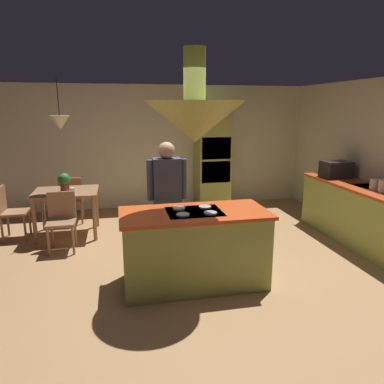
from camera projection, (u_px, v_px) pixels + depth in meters
ground at (191, 276)px, 4.53m from camera, size 8.16×8.16×0.00m
wall_back at (157, 147)px, 7.52m from camera, size 6.80×0.10×2.55m
kitchen_island at (194, 248)px, 4.24m from camera, size 1.73×0.83×0.93m
counter_run_right at (360, 214)px, 5.57m from camera, size 0.73×2.44×0.91m
oven_tower at (212, 157)px, 7.40m from camera, size 0.66×0.62×2.18m
dining_table at (66, 197)px, 5.85m from camera, size 1.02×0.83×0.76m
person_at_island at (167, 195)px, 4.73m from camera, size 0.53×0.22×1.66m
range_hood at (194, 119)px, 3.89m from camera, size 1.10×1.10×1.00m
pendant_light_over_table at (60, 122)px, 5.57m from camera, size 0.32×0.32×0.82m
chair_facing_island at (62, 217)px, 5.28m from camera, size 0.40×0.40×0.87m
chair_by_back_wall at (71, 197)px, 6.49m from camera, size 0.40×0.40×0.87m
chair_at_corner at (9, 209)px, 5.70m from camera, size 0.40×0.40×0.87m
potted_plant_on_table at (64, 181)px, 5.76m from camera, size 0.20×0.20×0.30m
cup_on_table at (72, 191)px, 5.64m from camera, size 0.07×0.07×0.09m
canister_sugar at (383, 186)px, 5.05m from camera, size 0.14×0.14×0.18m
canister_tea at (374, 184)px, 5.22m from camera, size 0.13×0.13×0.16m
microwave_on_counter at (336, 169)px, 6.12m from camera, size 0.46×0.36×0.28m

